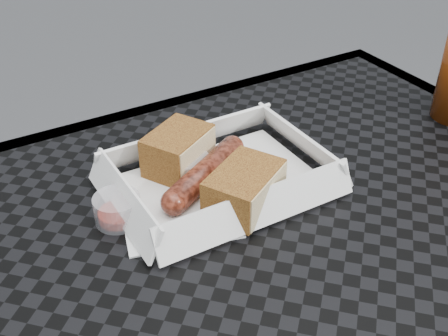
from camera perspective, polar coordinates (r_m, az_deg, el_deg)
name	(u,v)px	position (r m, az deg, el deg)	size (l,w,h in m)	color
patio_table	(319,323)	(0.61, 9.62, -15.22)	(0.80, 0.80, 0.74)	black
food_tray	(220,184)	(0.65, -0.44, -1.60)	(0.22, 0.15, 0.00)	white
bratwurst	(205,173)	(0.64, -1.93, -0.50)	(0.14, 0.09, 0.03)	maroon
bread_near	(178,151)	(0.67, -4.69, 1.78)	(0.08, 0.06, 0.05)	brown
bread_far	(244,188)	(0.61, 2.07, -2.08)	(0.09, 0.06, 0.04)	brown
veg_garnish	(274,184)	(0.65, 5.07, -1.64)	(0.03, 0.03, 0.00)	#D34509
napkin	(178,211)	(0.62, -4.74, -4.40)	(0.12, 0.12, 0.00)	white
condiment_cup_sauce	(117,209)	(0.61, -10.77, -4.13)	(0.05, 0.05, 0.03)	maroon
condiment_cup_empty	(188,168)	(0.66, -3.64, 0.00)	(0.05, 0.05, 0.03)	silver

